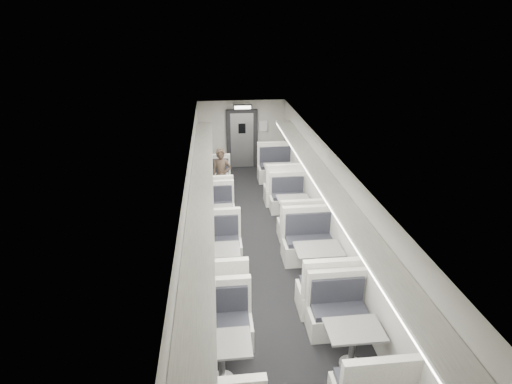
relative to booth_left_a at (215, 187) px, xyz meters
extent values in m
cube|color=black|center=(1.00, -3.31, -0.42)|extent=(3.00, 12.00, 0.12)
cube|color=white|center=(1.00, -3.31, 2.10)|extent=(3.00, 12.00, 0.12)
cube|color=beige|center=(1.00, 2.75, 0.84)|extent=(3.00, 0.12, 2.40)
cube|color=beige|center=(-0.56, -3.31, 0.84)|extent=(0.12, 12.00, 2.40)
cube|color=beige|center=(2.56, -3.31, 0.84)|extent=(0.12, 12.00, 2.40)
cube|color=white|center=(0.00, -0.73, -0.15)|extent=(0.99, 0.55, 0.42)
cube|color=#23252F|center=(0.00, -0.70, 0.11)|extent=(0.88, 0.44, 0.09)
cube|color=white|center=(0.00, -0.93, 0.39)|extent=(0.99, 0.11, 0.65)
cube|color=white|center=(0.00, 0.73, -0.15)|extent=(0.99, 0.55, 0.42)
cube|color=#23252F|center=(0.00, 0.70, 0.11)|extent=(0.88, 0.44, 0.09)
cube|color=white|center=(0.00, 0.93, 0.39)|extent=(0.99, 0.11, 0.65)
cylinder|color=#ACACAF|center=(0.00, 0.00, -0.04)|extent=(0.09, 0.09, 0.64)
cylinder|color=#ACACAF|center=(0.00, 0.00, -0.34)|extent=(0.34, 0.34, 0.03)
cube|color=gray|center=(0.00, 0.00, 0.32)|extent=(0.82, 0.56, 0.04)
cube|color=white|center=(0.00, -2.88, -0.15)|extent=(0.98, 0.54, 0.42)
cube|color=#23252F|center=(0.00, -2.85, 0.10)|extent=(0.87, 0.43, 0.09)
cube|color=white|center=(0.00, -3.08, 0.38)|extent=(0.98, 0.11, 0.65)
cube|color=white|center=(0.00, -1.44, -0.15)|extent=(0.98, 0.54, 0.42)
cube|color=#23252F|center=(0.00, -1.47, 0.10)|extent=(0.87, 0.43, 0.09)
cube|color=white|center=(0.00, -1.24, 0.38)|extent=(0.98, 0.11, 0.65)
cylinder|color=#ACACAF|center=(0.00, -2.16, -0.04)|extent=(0.09, 0.09, 0.64)
cylinder|color=#ACACAF|center=(0.00, -2.16, -0.34)|extent=(0.33, 0.33, 0.03)
cube|color=gray|center=(0.00, -2.16, 0.32)|extent=(0.81, 0.55, 0.04)
cube|color=white|center=(0.00, -4.94, -0.13)|extent=(1.07, 0.60, 0.45)
cube|color=#23252F|center=(0.00, -4.91, 0.15)|extent=(0.95, 0.47, 0.10)
cube|color=white|center=(0.00, -5.16, 0.45)|extent=(1.07, 0.12, 0.71)
cube|color=white|center=(0.00, -3.36, -0.13)|extent=(1.07, 0.60, 0.45)
cube|color=#23252F|center=(0.00, -3.39, 0.15)|extent=(0.95, 0.47, 0.10)
cube|color=white|center=(0.00, -3.15, 0.45)|extent=(1.07, 0.12, 0.71)
cylinder|color=#ACACAF|center=(0.00, -4.15, -0.01)|extent=(0.10, 0.10, 0.70)
cylinder|color=#ACACAF|center=(0.00, -4.15, -0.34)|extent=(0.36, 0.36, 0.03)
cube|color=gray|center=(0.00, -4.15, 0.38)|extent=(0.89, 0.61, 0.04)
cube|color=white|center=(0.00, -5.87, -0.13)|extent=(1.06, 0.59, 0.45)
cube|color=#23252F|center=(0.00, -5.90, 0.14)|extent=(0.94, 0.47, 0.10)
cube|color=white|center=(0.00, -5.65, 0.44)|extent=(1.06, 0.12, 0.70)
cylinder|color=#ACACAF|center=(0.00, -6.64, -0.01)|extent=(0.10, 0.10, 0.69)
cylinder|color=#ACACAF|center=(0.00, -6.64, -0.34)|extent=(0.36, 0.36, 0.03)
cube|color=gray|center=(0.00, -6.64, 0.37)|extent=(0.88, 0.60, 0.04)
cube|color=white|center=(2.00, -0.51, -0.11)|extent=(1.16, 0.65, 0.49)
cube|color=#23252F|center=(2.00, -0.47, 0.19)|extent=(1.03, 0.52, 0.11)
cube|color=white|center=(2.00, -0.74, 0.52)|extent=(1.16, 0.13, 0.77)
cube|color=white|center=(2.00, 1.21, -0.11)|extent=(1.16, 0.65, 0.49)
cube|color=#23252F|center=(2.00, 1.17, 0.19)|extent=(1.03, 0.52, 0.11)
cube|color=white|center=(2.00, 1.44, 0.52)|extent=(1.16, 0.13, 0.77)
cylinder|color=#ACACAF|center=(2.00, 0.35, 0.02)|extent=(0.11, 0.11, 0.76)
cylinder|color=#ACACAF|center=(2.00, 0.35, -0.34)|extent=(0.40, 0.40, 0.03)
cube|color=gray|center=(2.00, 0.35, 0.44)|extent=(0.97, 0.66, 0.04)
cube|color=white|center=(2.00, -2.54, -0.15)|extent=(1.00, 0.56, 0.43)
cube|color=#23252F|center=(2.00, -2.51, 0.11)|extent=(0.89, 0.44, 0.09)
cube|color=white|center=(2.00, -2.74, 0.40)|extent=(1.00, 0.11, 0.66)
cube|color=white|center=(2.00, -1.06, -0.15)|extent=(1.00, 0.56, 0.43)
cube|color=#23252F|center=(2.00, -1.09, 0.11)|extent=(0.89, 0.44, 0.09)
cube|color=white|center=(2.00, -0.86, 0.40)|extent=(1.00, 0.11, 0.66)
cylinder|color=#ACACAF|center=(2.00, -1.80, -0.03)|extent=(0.09, 0.09, 0.65)
cylinder|color=#ACACAF|center=(2.00, -1.80, -0.34)|extent=(0.34, 0.34, 0.03)
cube|color=gray|center=(2.00, -1.80, 0.33)|extent=(0.83, 0.57, 0.04)
cube|color=white|center=(2.00, -5.22, -0.12)|extent=(1.13, 0.63, 0.48)
cube|color=#23252F|center=(2.00, -5.19, 0.17)|extent=(1.00, 0.50, 0.11)
cube|color=white|center=(2.00, -5.45, 0.49)|extent=(1.13, 0.13, 0.74)
cube|color=white|center=(2.00, -3.56, -0.12)|extent=(1.13, 0.63, 0.48)
cube|color=#23252F|center=(2.00, -3.60, 0.17)|extent=(1.00, 0.50, 0.11)
cube|color=white|center=(2.00, -3.34, 0.49)|extent=(1.13, 0.13, 0.74)
cylinder|color=#ACACAF|center=(2.00, -4.39, 0.01)|extent=(0.11, 0.11, 0.73)
cylinder|color=#ACACAF|center=(2.00, -4.39, -0.34)|extent=(0.38, 0.38, 0.03)
cube|color=gray|center=(2.00, -4.39, 0.42)|extent=(0.93, 0.64, 0.04)
cube|color=#23252F|center=(2.00, -7.28, 0.12)|extent=(0.91, 0.45, 0.10)
cube|color=white|center=(2.00, -7.52, 0.42)|extent=(1.03, 0.12, 0.68)
cube|color=white|center=(2.00, -5.80, -0.14)|extent=(1.03, 0.57, 0.44)
cube|color=#23252F|center=(2.00, -5.83, 0.12)|extent=(0.91, 0.45, 0.10)
cube|color=white|center=(2.00, -5.59, 0.42)|extent=(1.03, 0.12, 0.68)
cylinder|color=#ACACAF|center=(2.00, -6.55, -0.02)|extent=(0.10, 0.10, 0.67)
cylinder|color=#ACACAF|center=(2.00, -6.55, -0.34)|extent=(0.35, 0.35, 0.03)
cube|color=gray|center=(2.00, -6.55, 0.35)|extent=(0.85, 0.58, 0.04)
imported|color=black|center=(0.19, -0.20, 0.44)|extent=(0.64, 0.48, 1.59)
cube|color=black|center=(-0.49, 0.09, 0.99)|extent=(0.02, 1.18, 0.84)
cube|color=black|center=(-0.49, -2.11, 0.99)|extent=(0.02, 1.18, 0.84)
cube|color=black|center=(-0.49, -4.31, 0.99)|extent=(0.02, 1.18, 0.84)
cube|color=black|center=(-0.49, -6.51, 0.99)|extent=(0.02, 1.18, 0.84)
cube|color=white|center=(-0.26, -3.61, 1.56)|extent=(0.46, 10.40, 0.05)
cube|color=white|center=(-0.06, -3.61, 1.51)|extent=(0.05, 10.20, 0.04)
cube|color=white|center=(2.26, -3.61, 1.56)|extent=(0.46, 10.40, 0.05)
cube|color=white|center=(2.06, -3.61, 1.51)|extent=(0.05, 10.20, 0.04)
cube|color=black|center=(1.00, 2.63, 0.69)|extent=(1.10, 0.10, 2.10)
cube|color=#ACACAF|center=(1.00, 2.60, 0.64)|extent=(0.80, 0.05, 1.95)
cube|color=black|center=(1.00, 2.56, 1.09)|extent=(0.25, 0.02, 0.35)
cube|color=black|center=(1.00, 2.14, 1.92)|extent=(0.62, 0.10, 0.16)
cube|color=white|center=(1.00, 2.08, 1.92)|extent=(0.54, 0.02, 0.10)
cube|color=silver|center=(1.75, 2.61, 1.14)|extent=(0.32, 0.02, 0.40)
camera|label=1|loc=(0.04, -11.01, 4.63)|focal=28.00mm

